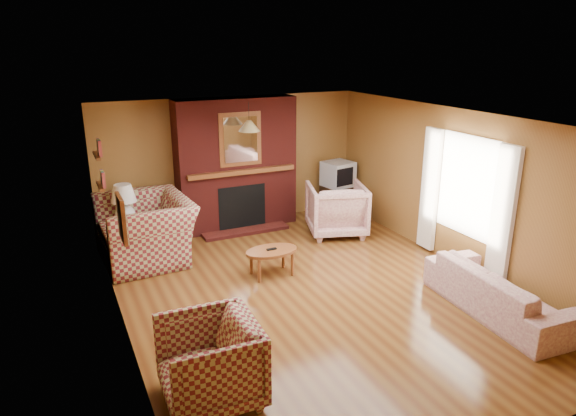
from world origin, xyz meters
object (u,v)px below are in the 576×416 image
coffee_table (272,253)px  fireplace (237,165)px  floral_armchair (336,209)px  plaid_armchair (209,362)px  table_lamp (124,202)px  crt_tv (338,174)px  plaid_loveseat (146,229)px  side_table (128,240)px  tv_stand (337,200)px  floral_sofa (499,291)px

coffee_table → fireplace: bearing=82.8°
floral_armchair → plaid_armchair: bearing=63.2°
table_lamp → crt_tv: table_lamp is taller
fireplace → floral_armchair: fireplace is taller
coffee_table → floral_armchair: bearing=32.1°
floral_armchair → crt_tv: bearing=-103.5°
plaid_loveseat → side_table: (-0.25, 0.29, -0.23)m
plaid_loveseat → plaid_armchair: bearing=-4.8°
plaid_armchair → coffee_table: size_ratio=1.17×
fireplace → side_table: 2.35m
table_lamp → coffee_table: bearing=-43.0°
coffee_table → table_lamp: (-1.82, 1.70, 0.56)m
coffee_table → tv_stand: size_ratio=1.34×
crt_tv → side_table: bearing=-175.3°
plaid_loveseat → crt_tv: crt_tv is taller
floral_armchair → tv_stand: floral_armchair is taller
floral_armchair → tv_stand: (0.58, 0.94, -0.17)m
fireplace → tv_stand: bearing=-5.1°
coffee_table → crt_tv: crt_tv is taller
side_table → table_lamp: (0.00, 0.00, 0.64)m
coffee_table → side_table: (-1.82, 1.70, -0.08)m
coffee_table → floral_sofa: bearing=-46.1°
plaid_armchair → crt_tv: (4.00, 4.37, 0.42)m
table_lamp → plaid_loveseat: bearing=-49.5°
floral_armchair → side_table: size_ratio=1.90×
crt_tv → plaid_loveseat: bearing=-170.7°
fireplace → coffee_table: bearing=-97.2°
floral_sofa → plaid_loveseat: bearing=49.7°
plaid_loveseat → crt_tv: size_ratio=2.50×
plaid_armchair → tv_stand: plaid_armchair is taller
plaid_armchair → side_table: bearing=-175.9°
side_table → crt_tv: bearing=4.7°
plaid_armchair → floral_sofa: 3.85m
plaid_armchair → table_lamp: (-0.15, 4.03, 0.48)m
plaid_armchair → floral_sofa: size_ratio=0.45×
crt_tv → table_lamp: bearing=-175.3°
floral_armchair → fireplace: bearing=-19.3°
fireplace → floral_sofa: 4.96m
tv_stand → crt_tv: (0.00, -0.01, 0.54)m
floral_sofa → crt_tv: size_ratio=3.35×
floral_armchair → table_lamp: size_ratio=1.54×
tv_stand → crt_tv: bearing=-93.4°
floral_sofa → side_table: (-4.00, 3.96, -0.03)m
fireplace → coffee_table: size_ratio=3.02×
side_table → table_lamp: table_lamp is taller
fireplace → crt_tv: (2.05, -0.19, -0.34)m
fireplace → floral_sofa: size_ratio=1.16×
floral_sofa → tv_stand: 4.32m
table_lamp → side_table: bearing=0.0°
fireplace → plaid_armchair: 5.02m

